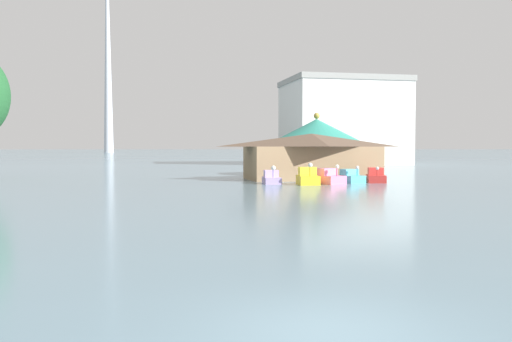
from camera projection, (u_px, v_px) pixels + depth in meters
ground_plane at (330, 331)px, 9.35m from camera, size 2000.00×2000.00×0.00m
pedal_boat_lavender at (271, 178)px, 47.57m from camera, size 1.62×2.68×1.60m
pedal_boat_yellow at (308, 178)px, 46.28m from camera, size 1.92×2.51×1.87m
pedal_boat_pink at (329, 178)px, 47.37m from camera, size 2.45×3.07×1.69m
pedal_boat_cyan at (351, 177)px, 49.08m from camera, size 2.02×2.73×1.54m
pedal_boat_red at (376, 177)px, 49.52m from camera, size 2.41×3.26×1.45m
boathouse at (311, 155)px, 54.18m from camera, size 13.44×7.58×4.50m
green_roof_pavilion at (317, 142)px, 62.61m from camera, size 9.83×9.83×7.08m
background_building_block at (343, 122)px, 102.99m from camera, size 21.23×16.72×15.92m
distant_broadcast_tower at (107, 25)px, 329.43m from camera, size 9.65×9.65×174.10m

